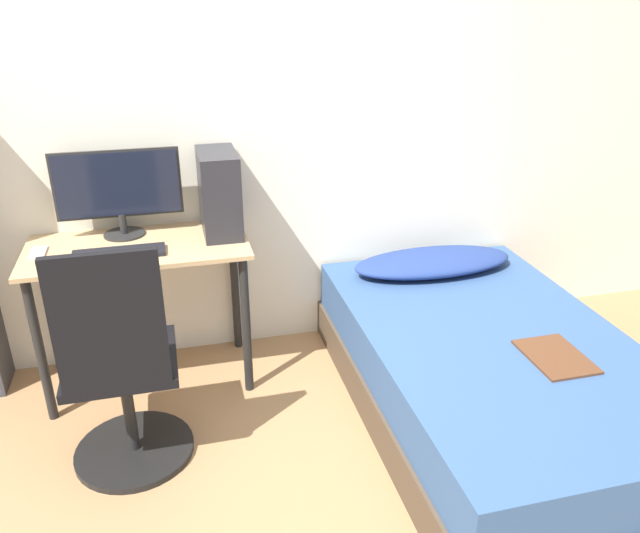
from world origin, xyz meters
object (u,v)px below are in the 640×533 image
(office_chair, at_px, (123,383))
(pc_tower, at_px, (219,193))
(keyboard, at_px, (119,253))
(monitor, at_px, (118,189))
(bed, at_px, (490,376))

(office_chair, distance_m, pc_tower, 1.03)
(office_chair, height_order, keyboard, office_chair)
(monitor, distance_m, pc_tower, 0.48)
(office_chair, distance_m, monitor, 0.98)
(bed, distance_m, monitor, 1.99)
(keyboard, bearing_deg, pc_tower, 20.18)
(monitor, height_order, pc_tower, monitor)
(office_chair, xyz_separation_m, pc_tower, (0.50, 0.71, 0.55))
(bed, height_order, pc_tower, pc_tower)
(bed, xyz_separation_m, keyboard, (-1.63, 0.60, 0.55))
(office_chair, xyz_separation_m, keyboard, (0.01, 0.53, 0.36))
(bed, xyz_separation_m, monitor, (-1.62, 0.86, 0.78))
(bed, height_order, keyboard, keyboard)
(monitor, bearing_deg, office_chair, -92.01)
(bed, bearing_deg, office_chair, 177.62)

